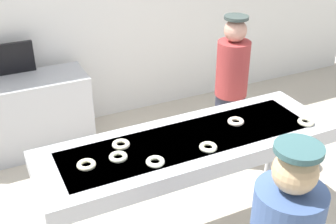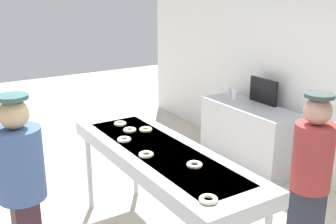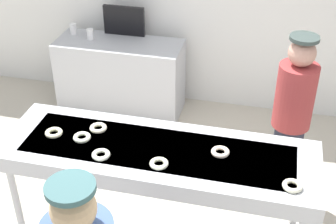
{
  "view_description": "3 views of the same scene",
  "coord_description": "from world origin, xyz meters",
  "px_view_note": "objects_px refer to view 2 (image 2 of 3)",
  "views": [
    {
      "loc": [
        -1.32,
        -2.39,
        2.7
      ],
      "look_at": [
        -0.1,
        0.16,
        1.17
      ],
      "focal_mm": 46.12,
      "sensor_mm": 36.0,
      "label": 1
    },
    {
      "loc": [
        2.84,
        -1.72,
        2.37
      ],
      "look_at": [
        -0.16,
        0.17,
        1.27
      ],
      "focal_mm": 43.62,
      "sensor_mm": 36.0,
      "label": 2
    },
    {
      "loc": [
        0.7,
        -2.6,
        3.02
      ],
      "look_at": [
        0.04,
        0.16,
        1.21
      ],
      "focal_mm": 50.64,
      "sensor_mm": 36.0,
      "label": 3
    }
  ],
  "objects_px": {
    "sugar_donut_4": "(146,129)",
    "sugar_donut_6": "(208,199)",
    "sugar_donut_2": "(146,155)",
    "worker_baker": "(310,178)",
    "sugar_donut_3": "(130,130)",
    "paper_cup_1": "(228,91)",
    "menu_display": "(263,91)",
    "sugar_donut_5": "(120,124)",
    "sugar_donut_0": "(124,140)",
    "fryer_conveyor": "(161,158)",
    "prep_counter": "(248,136)",
    "sugar_donut_1": "(194,165)",
    "customer_waiting": "(22,185)",
    "paper_cup_0": "(235,96)"
  },
  "relations": [
    {
      "from": "sugar_donut_4",
      "to": "sugar_donut_6",
      "type": "distance_m",
      "value": 1.47
    },
    {
      "from": "sugar_donut_2",
      "to": "worker_baker",
      "type": "relative_size",
      "value": 0.08
    },
    {
      "from": "sugar_donut_2",
      "to": "sugar_donut_3",
      "type": "distance_m",
      "value": 0.64
    },
    {
      "from": "worker_baker",
      "to": "paper_cup_1",
      "type": "distance_m",
      "value": 2.76
    },
    {
      "from": "paper_cup_1",
      "to": "menu_display",
      "type": "height_order",
      "value": "menu_display"
    },
    {
      "from": "sugar_donut_5",
      "to": "worker_baker",
      "type": "xyz_separation_m",
      "value": [
        1.72,
        0.86,
        -0.12
      ]
    },
    {
      "from": "sugar_donut_0",
      "to": "sugar_donut_6",
      "type": "xyz_separation_m",
      "value": [
        1.29,
        -0.02,
        0.0
      ]
    },
    {
      "from": "fryer_conveyor",
      "to": "sugar_donut_3",
      "type": "distance_m",
      "value": 0.57
    },
    {
      "from": "sugar_donut_5",
      "to": "sugar_donut_6",
      "type": "xyz_separation_m",
      "value": [
        1.73,
        -0.19,
        0.0
      ]
    },
    {
      "from": "prep_counter",
      "to": "menu_display",
      "type": "relative_size",
      "value": 3.0
    },
    {
      "from": "sugar_donut_1",
      "to": "sugar_donut_3",
      "type": "xyz_separation_m",
      "value": [
        -1.01,
        -0.06,
        0.0
      ]
    },
    {
      "from": "sugar_donut_4",
      "to": "customer_waiting",
      "type": "xyz_separation_m",
      "value": [
        0.41,
        -1.3,
        -0.07
      ]
    },
    {
      "from": "paper_cup_0",
      "to": "paper_cup_1",
      "type": "height_order",
      "value": "same"
    },
    {
      "from": "sugar_donut_0",
      "to": "sugar_donut_2",
      "type": "distance_m",
      "value": 0.41
    },
    {
      "from": "sugar_donut_0",
      "to": "paper_cup_1",
      "type": "xyz_separation_m",
      "value": [
        -1.18,
        2.26,
        -0.1
      ]
    },
    {
      "from": "sugar_donut_2",
      "to": "paper_cup_0",
      "type": "height_order",
      "value": "sugar_donut_2"
    },
    {
      "from": "sugar_donut_2",
      "to": "prep_counter",
      "type": "distance_m",
      "value": 2.46
    },
    {
      "from": "sugar_donut_2",
      "to": "sugar_donut_6",
      "type": "distance_m",
      "value": 0.88
    },
    {
      "from": "sugar_donut_1",
      "to": "sugar_donut_6",
      "type": "height_order",
      "value": "same"
    },
    {
      "from": "sugar_donut_2",
      "to": "paper_cup_1",
      "type": "relative_size",
      "value": 1.07
    },
    {
      "from": "sugar_donut_1",
      "to": "worker_baker",
      "type": "bearing_deg",
      "value": 58.59
    },
    {
      "from": "fryer_conveyor",
      "to": "worker_baker",
      "type": "xyz_separation_m",
      "value": [
        0.93,
        0.84,
        -0.03
      ]
    },
    {
      "from": "sugar_donut_0",
      "to": "sugar_donut_2",
      "type": "relative_size",
      "value": 1.0
    },
    {
      "from": "sugar_donut_4",
      "to": "prep_counter",
      "type": "distance_m",
      "value": 2.0
    },
    {
      "from": "fryer_conveyor",
      "to": "customer_waiting",
      "type": "distance_m",
      "value": 1.18
    },
    {
      "from": "worker_baker",
      "to": "menu_display",
      "type": "height_order",
      "value": "worker_baker"
    },
    {
      "from": "paper_cup_1",
      "to": "menu_display",
      "type": "distance_m",
      "value": 0.6
    },
    {
      "from": "worker_baker",
      "to": "paper_cup_0",
      "type": "distance_m",
      "value": 2.51
    },
    {
      "from": "sugar_donut_0",
      "to": "menu_display",
      "type": "height_order",
      "value": "menu_display"
    },
    {
      "from": "prep_counter",
      "to": "sugar_donut_1",
      "type": "bearing_deg",
      "value": -54.01
    },
    {
      "from": "sugar_donut_5",
      "to": "menu_display",
      "type": "bearing_deg",
      "value": 94.51
    },
    {
      "from": "sugar_donut_2",
      "to": "customer_waiting",
      "type": "distance_m",
      "value": 1.01
    },
    {
      "from": "sugar_donut_6",
      "to": "customer_waiting",
      "type": "relative_size",
      "value": 0.08
    },
    {
      "from": "sugar_donut_6",
      "to": "worker_baker",
      "type": "relative_size",
      "value": 0.08
    },
    {
      "from": "sugar_donut_1",
      "to": "sugar_donut_5",
      "type": "xyz_separation_m",
      "value": [
        -1.23,
        -0.06,
        0.0
      ]
    },
    {
      "from": "sugar_donut_5",
      "to": "prep_counter",
      "type": "height_order",
      "value": "sugar_donut_5"
    },
    {
      "from": "sugar_donut_6",
      "to": "customer_waiting",
      "type": "distance_m",
      "value": 1.41
    },
    {
      "from": "menu_display",
      "to": "worker_baker",
      "type": "bearing_deg",
      "value": -35.62
    },
    {
      "from": "fryer_conveyor",
      "to": "sugar_donut_4",
      "type": "relative_size",
      "value": 17.61
    },
    {
      "from": "worker_baker",
      "to": "prep_counter",
      "type": "distance_m",
      "value": 2.26
    },
    {
      "from": "sugar_donut_1",
      "to": "customer_waiting",
      "type": "xyz_separation_m",
      "value": [
        -0.52,
        -1.22,
        -0.07
      ]
    },
    {
      "from": "fryer_conveyor",
      "to": "menu_display",
      "type": "distance_m",
      "value": 2.4
    },
    {
      "from": "sugar_donut_0",
      "to": "customer_waiting",
      "type": "height_order",
      "value": "customer_waiting"
    },
    {
      "from": "worker_baker",
      "to": "sugar_donut_6",
      "type": "bearing_deg",
      "value": 104.28
    },
    {
      "from": "sugar_donut_4",
      "to": "paper_cup_0",
      "type": "bearing_deg",
      "value": 113.3
    },
    {
      "from": "fryer_conveyor",
      "to": "sugar_donut_6",
      "type": "xyz_separation_m",
      "value": [
        0.94,
        -0.2,
        0.09
      ]
    },
    {
      "from": "fryer_conveyor",
      "to": "paper_cup_1",
      "type": "distance_m",
      "value": 2.59
    },
    {
      "from": "sugar_donut_4",
      "to": "sugar_donut_6",
      "type": "xyz_separation_m",
      "value": [
        1.43,
        -0.32,
        0.0
      ]
    },
    {
      "from": "worker_baker",
      "to": "customer_waiting",
      "type": "relative_size",
      "value": 0.97
    },
    {
      "from": "fryer_conveyor",
      "to": "sugar_donut_6",
      "type": "height_order",
      "value": "sugar_donut_6"
    }
  ]
}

